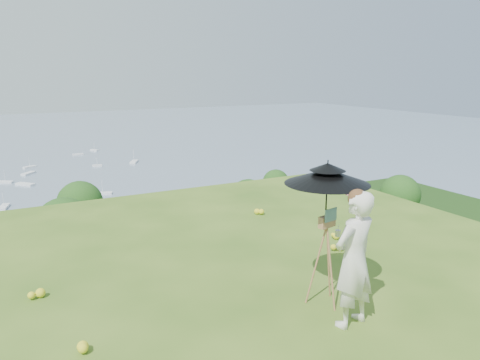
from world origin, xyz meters
TOP-DOWN VIEW (x-y plane):
  - ground at (0.00, 0.00)m, footprint 14.00×14.00m
  - shoreline_tier at (0.00, 75.00)m, footprint 170.00×28.00m
  - bay_water at (0.00, 240.00)m, footprint 700.00×700.00m
  - slope_trees at (0.00, 35.00)m, footprint 110.00×50.00m
  - harbor_town at (0.00, 75.00)m, footprint 110.00×22.00m
  - wildflowers at (0.00, 0.25)m, footprint 10.00×10.50m
  - painter at (1.72, -0.69)m, footprint 0.72×0.54m
  - field_easel at (1.77, -0.07)m, footprint 0.62×0.62m
  - sun_umbrella at (1.76, -0.05)m, footprint 1.20×1.20m
  - painter_cap at (1.72, -0.69)m, footprint 0.28×0.31m

SIDE VIEW (x-z plane):
  - shoreline_tier at x=0.00m, z-range -40.00..-32.00m
  - bay_water at x=0.00m, z-range -34.00..-34.00m
  - harbor_town at x=0.00m, z-range -32.00..-27.00m
  - slope_trees at x=0.00m, z-range -18.00..-12.00m
  - ground at x=0.00m, z-range 0.00..0.00m
  - wildflowers at x=0.00m, z-range 0.00..0.12m
  - field_easel at x=1.77m, z-range 0.00..1.39m
  - painter at x=1.72m, z-range 0.00..1.77m
  - sun_umbrella at x=1.76m, z-range 1.14..2.04m
  - painter_cap at x=1.72m, z-range 1.67..1.77m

